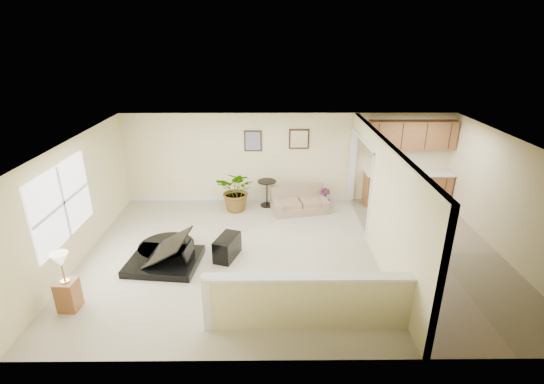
{
  "coord_description": "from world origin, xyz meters",
  "views": [
    {
      "loc": [
        -0.51,
        -7.43,
        4.48
      ],
      "look_at": [
        -0.45,
        0.4,
        1.3
      ],
      "focal_mm": 26.0,
      "sensor_mm": 36.0,
      "label": 1
    }
  ],
  "objects_px": {
    "piano": "(162,237)",
    "accent_table": "(267,190)",
    "small_plant": "(324,200)",
    "palm_plant": "(237,191)",
    "loveseat": "(300,199)",
    "lamp_stand": "(66,286)",
    "piano_bench": "(227,247)"
  },
  "relations": [
    {
      "from": "piano",
      "to": "accent_table",
      "type": "bearing_deg",
      "value": 58.95
    },
    {
      "from": "piano",
      "to": "small_plant",
      "type": "height_order",
      "value": "piano"
    },
    {
      "from": "accent_table",
      "to": "small_plant",
      "type": "xyz_separation_m",
      "value": [
        1.58,
        -0.14,
        -0.24
      ]
    },
    {
      "from": "piano",
      "to": "small_plant",
      "type": "bearing_deg",
      "value": 42.02
    },
    {
      "from": "palm_plant",
      "to": "loveseat",
      "type": "bearing_deg",
      "value": -0.59
    },
    {
      "from": "small_plant",
      "to": "lamp_stand",
      "type": "distance_m",
      "value": 6.55
    },
    {
      "from": "accent_table",
      "to": "small_plant",
      "type": "height_order",
      "value": "accent_table"
    },
    {
      "from": "palm_plant",
      "to": "piano",
      "type": "bearing_deg",
      "value": -118.07
    },
    {
      "from": "accent_table",
      "to": "loveseat",
      "type": "bearing_deg",
      "value": -18.96
    },
    {
      "from": "piano",
      "to": "accent_table",
      "type": "distance_m",
      "value": 3.57
    },
    {
      "from": "piano",
      "to": "small_plant",
      "type": "xyz_separation_m",
      "value": [
        3.73,
        2.7,
        -0.33
      ]
    },
    {
      "from": "piano_bench",
      "to": "lamp_stand",
      "type": "xyz_separation_m",
      "value": [
        -2.57,
        -1.68,
        0.23
      ]
    },
    {
      "from": "loveseat",
      "to": "small_plant",
      "type": "xyz_separation_m",
      "value": [
        0.7,
        0.16,
        -0.08
      ]
    },
    {
      "from": "palm_plant",
      "to": "lamp_stand",
      "type": "relative_size",
      "value": 1.13
    },
    {
      "from": "piano_bench",
      "to": "loveseat",
      "type": "relative_size",
      "value": 0.45
    },
    {
      "from": "small_plant",
      "to": "piano_bench",
      "type": "bearing_deg",
      "value": -133.22
    },
    {
      "from": "accent_table",
      "to": "lamp_stand",
      "type": "xyz_separation_m",
      "value": [
        -3.41,
        -4.38,
        -0.0
      ]
    },
    {
      "from": "piano",
      "to": "palm_plant",
      "type": "distance_m",
      "value": 2.9
    },
    {
      "from": "lamp_stand",
      "to": "accent_table",
      "type": "bearing_deg",
      "value": 52.1
    },
    {
      "from": "small_plant",
      "to": "lamp_stand",
      "type": "bearing_deg",
      "value": -139.62
    },
    {
      "from": "loveseat",
      "to": "accent_table",
      "type": "height_order",
      "value": "loveseat"
    },
    {
      "from": "accent_table",
      "to": "lamp_stand",
      "type": "height_order",
      "value": "lamp_stand"
    },
    {
      "from": "loveseat",
      "to": "palm_plant",
      "type": "distance_m",
      "value": 1.68
    },
    {
      "from": "accent_table",
      "to": "palm_plant",
      "type": "distance_m",
      "value": 0.84
    },
    {
      "from": "accent_table",
      "to": "small_plant",
      "type": "distance_m",
      "value": 1.6
    },
    {
      "from": "piano_bench",
      "to": "accent_table",
      "type": "distance_m",
      "value": 2.84
    },
    {
      "from": "piano",
      "to": "palm_plant",
      "type": "bearing_deg",
      "value": 68.0
    },
    {
      "from": "piano_bench",
      "to": "piano",
      "type": "bearing_deg",
      "value": -173.97
    },
    {
      "from": "palm_plant",
      "to": "small_plant",
      "type": "relative_size",
      "value": 2.25
    },
    {
      "from": "piano",
      "to": "loveseat",
      "type": "bearing_deg",
      "value": 46.05
    },
    {
      "from": "palm_plant",
      "to": "piano_bench",
      "type": "bearing_deg",
      "value": -91.09
    },
    {
      "from": "palm_plant",
      "to": "small_plant",
      "type": "height_order",
      "value": "palm_plant"
    }
  ]
}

